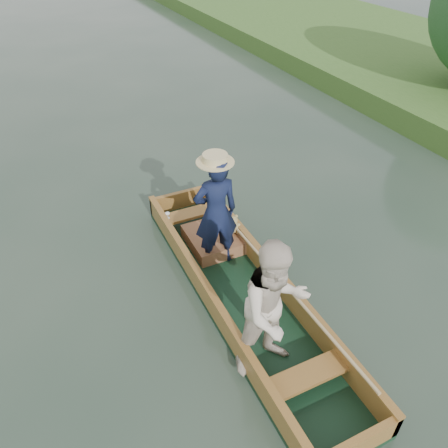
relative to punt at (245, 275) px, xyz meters
name	(u,v)px	position (x,y,z in m)	size (l,w,h in m)	color
ground	(242,299)	(0.07, 0.20, -0.69)	(120.00, 120.00, 0.00)	#283D30
punt	(245,275)	(0.00, 0.00, 0.00)	(1.21, 5.00, 1.91)	black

